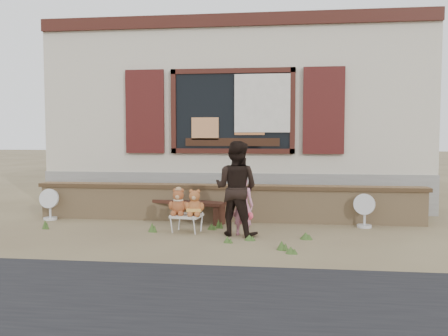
# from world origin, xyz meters

# --- Properties ---
(ground) EXTENTS (80.00, 80.00, 0.00)m
(ground) POSITION_xyz_m (0.00, 0.00, 0.00)
(ground) COLOR brown
(ground) RESTS_ON ground
(shopfront) EXTENTS (8.04, 5.13, 4.00)m
(shopfront) POSITION_xyz_m (0.00, 4.49, 2.00)
(shopfront) COLOR #A59A86
(shopfront) RESTS_ON ground
(brick_wall) EXTENTS (7.10, 0.36, 0.67)m
(brick_wall) POSITION_xyz_m (0.00, 1.00, 0.34)
(brick_wall) COLOR tan
(brick_wall) RESTS_ON ground
(bench) EXTENTS (1.54, 0.80, 0.39)m
(bench) POSITION_xyz_m (-0.71, 0.80, 0.28)
(bench) COLOR black
(bench) RESTS_ON ground
(folding_chair) EXTENTS (0.52, 0.47, 0.28)m
(folding_chair) POSITION_xyz_m (-0.53, -0.09, 0.26)
(folding_chair) COLOR beige
(folding_chair) RESTS_ON ground
(teddy_bear_left) EXTENTS (0.36, 0.32, 0.43)m
(teddy_bear_left) POSITION_xyz_m (-0.66, -0.06, 0.50)
(teddy_bear_left) COLOR brown
(teddy_bear_left) RESTS_ON folding_chair
(teddy_bear_right) EXTENTS (0.35, 0.32, 0.43)m
(teddy_bear_right) POSITION_xyz_m (-0.39, -0.11, 0.50)
(teddy_bear_right) COLOR brown
(teddy_bear_right) RESTS_ON folding_chair
(child) EXTENTS (0.37, 0.26, 0.94)m
(child) POSITION_xyz_m (0.39, -0.21, 0.47)
(child) COLOR pink
(child) RESTS_ON ground
(adult) EXTENTS (0.86, 0.75, 1.48)m
(adult) POSITION_xyz_m (0.29, -0.21, 0.74)
(adult) COLOR black
(adult) RESTS_ON ground
(fan_left) EXTENTS (0.36, 0.25, 0.58)m
(fan_left) POSITION_xyz_m (-3.27, 0.71, 0.29)
(fan_left) COLOR silver
(fan_left) RESTS_ON ground
(fan_right) EXTENTS (0.38, 0.25, 0.58)m
(fan_right) POSITION_xyz_m (2.40, 0.67, 0.29)
(fan_right) COLOR silver
(fan_right) RESTS_ON ground
(grass_tufts) EXTENTS (4.45, 1.71, 0.16)m
(grass_tufts) POSITION_xyz_m (0.20, -0.48, 0.06)
(grass_tufts) COLOR #385421
(grass_tufts) RESTS_ON ground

